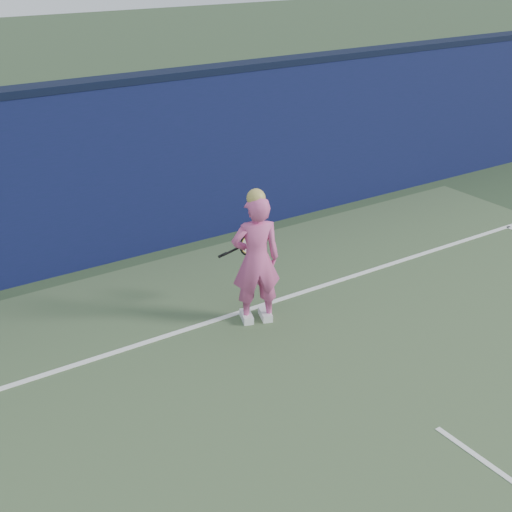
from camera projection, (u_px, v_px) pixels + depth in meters
backstop_wall at (169, 164)px, 10.54m from camera, size 24.00×0.40×2.50m
wall_cap at (164, 75)px, 10.00m from camera, size 24.00×0.42×0.10m
player at (256, 259)px, 8.50m from camera, size 0.69×0.57×1.71m
racket at (247, 245)px, 8.91m from camera, size 0.55×0.15×0.30m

